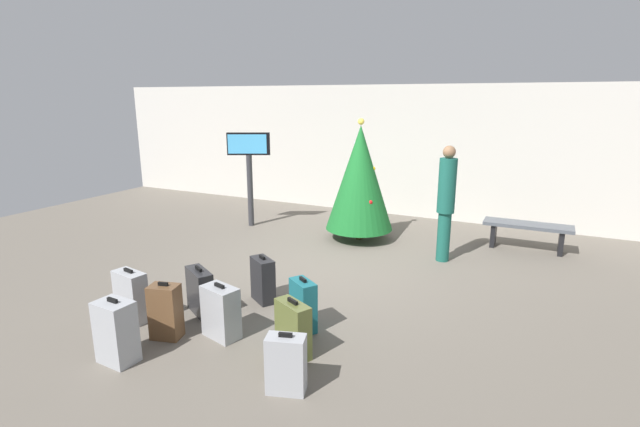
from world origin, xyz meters
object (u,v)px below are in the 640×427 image
object	(u,v)px
suitcase_6	(165,312)
suitcase_1	(200,291)
flight_info_kiosk	(249,162)
suitcase_5	(221,312)
holiday_tree	(360,178)
suitcase_0	(303,305)
suitcase_8	(293,329)
traveller_0	(446,200)
suitcase_3	(263,280)
suitcase_4	(116,332)
suitcase_2	(131,296)
waiting_bench	(527,230)
suitcase_7	(286,364)

from	to	relation	value
suitcase_6	suitcase_1	bearing A→B (deg)	95.84
flight_info_kiosk	suitcase_5	bearing A→B (deg)	-59.86
holiday_tree	suitcase_0	xyz separation A→B (m)	(0.72, -3.62, -0.88)
suitcase_5	suitcase_8	size ratio (longest dim) A/B	1.02
traveller_0	suitcase_3	distance (m)	3.30
suitcase_3	suitcase_4	size ratio (longest dim) A/B	0.91
suitcase_1	suitcase_4	bearing A→B (deg)	-91.14
holiday_tree	suitcase_1	xyz separation A→B (m)	(-0.64, -3.81, -0.90)
suitcase_2	suitcase_8	size ratio (longest dim) A/B	1.06
waiting_bench	suitcase_0	bearing A→B (deg)	-116.83
suitcase_1	suitcase_5	world-z (taller)	suitcase_5
suitcase_3	suitcase_8	size ratio (longest dim) A/B	1.01
suitcase_6	suitcase_2	bearing A→B (deg)	168.98
suitcase_8	suitcase_4	bearing A→B (deg)	-149.90
suitcase_4	suitcase_2	bearing A→B (deg)	128.87
suitcase_0	suitcase_1	distance (m)	1.38
traveller_0	holiday_tree	bearing A→B (deg)	162.97
flight_info_kiosk	traveller_0	xyz separation A→B (m)	(4.10, -0.43, -0.32)
suitcase_5	suitcase_6	xyz separation A→B (m)	(-0.55, -0.28, 0.01)
suitcase_3	flight_info_kiosk	bearing A→B (deg)	126.53
suitcase_8	suitcase_1	bearing A→B (deg)	167.04
suitcase_5	suitcase_1	bearing A→B (deg)	148.45
suitcase_5	suitcase_6	distance (m)	0.62
suitcase_4	flight_info_kiosk	bearing A→B (deg)	109.27
suitcase_0	suitcase_2	size ratio (longest dim) A/B	0.96
suitcase_1	flight_info_kiosk	bearing A→B (deg)	115.36
suitcase_3	suitcase_7	bearing A→B (deg)	-51.25
flight_info_kiosk	waiting_bench	world-z (taller)	flight_info_kiosk
holiday_tree	suitcase_4	world-z (taller)	holiday_tree
suitcase_1	waiting_bench	bearing A→B (deg)	51.80
suitcase_5	suitcase_8	world-z (taller)	suitcase_5
traveller_0	suitcase_8	size ratio (longest dim) A/B	3.04
suitcase_1	suitcase_3	xyz separation A→B (m)	(0.52, 0.64, 0.01)
holiday_tree	suitcase_6	xyz separation A→B (m)	(-0.58, -4.47, -0.87)
waiting_bench	suitcase_0	size ratio (longest dim) A/B	2.30
suitcase_3	suitcase_7	xyz separation A→B (m)	(1.26, -1.57, -0.02)
flight_info_kiosk	suitcase_0	bearing A→B (deg)	-48.50
traveller_0	suitcase_8	xyz separation A→B (m)	(-0.81, -3.64, -0.74)
flight_info_kiosk	suitcase_3	world-z (taller)	flight_info_kiosk
flight_info_kiosk	suitcase_8	bearing A→B (deg)	-51.03
waiting_bench	suitcase_8	distance (m)	5.28
holiday_tree	suitcase_2	size ratio (longest dim) A/B	3.43
holiday_tree	flight_info_kiosk	bearing A→B (deg)	-177.90
flight_info_kiosk	suitcase_5	xyz separation A→B (m)	(2.38, -4.10, -1.05)
suitcase_3	suitcase_8	distance (m)	1.42
suitcase_3	waiting_bench	bearing A→B (deg)	51.93
traveller_0	waiting_bench	bearing A→B (deg)	45.32
waiting_bench	suitcase_7	bearing A→B (deg)	-108.03
traveller_0	suitcase_2	size ratio (longest dim) A/B	2.87
traveller_0	suitcase_2	xyz separation A→B (m)	(-2.95, -3.82, -0.72)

